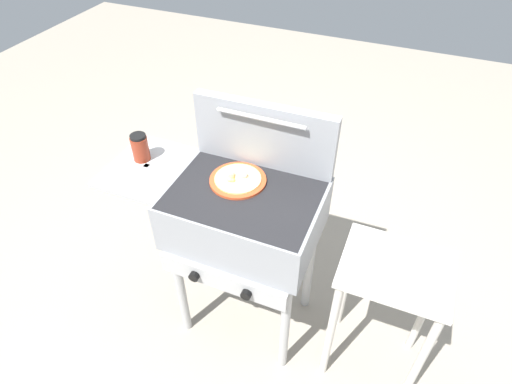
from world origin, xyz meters
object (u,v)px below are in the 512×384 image
grill (242,217)px  prep_table (387,297)px  pizza_cheese (238,180)px  sauce_jar (140,147)px

grill → prep_table: (0.67, 0.00, -0.24)m
pizza_cheese → prep_table: bearing=-4.4°
prep_table → pizza_cheese: bearing=175.6°
grill → pizza_cheese: 0.17m
pizza_cheese → sauce_jar: (-0.47, -0.02, 0.05)m
grill → prep_table: bearing=0.4°
grill → sauce_jar: sauce_jar is taller
grill → prep_table: 0.71m
grill → sauce_jar: (-0.51, 0.04, 0.21)m
prep_table → grill: bearing=-179.6°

